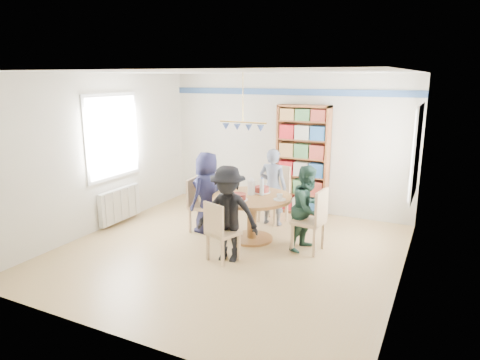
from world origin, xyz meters
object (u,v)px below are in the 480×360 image
Objects in this scene: person_far at (273,187)px; person_near at (228,214)px; radiator at (120,204)px; chair_near at (219,229)px; bookshelf at (303,161)px; dining_table at (252,207)px; person_right at (308,208)px; chair_right at (314,218)px; person_left at (207,192)px; chair_left at (198,202)px; chair_far at (276,191)px.

person_near is at bearing 88.70° from person_far.
radiator is at bearing 22.89° from person_far.
chair_near is 2.82m from bookshelf.
person_far is (0.01, 0.86, 0.15)m from dining_table.
radiator is 2.56m from dining_table.
radiator is 3.50m from person_right.
chair_right is 1.92m from person_left.
person_far reaches higher than chair_right.
chair_right is (1.05, -0.04, -0.01)m from dining_table.
chair_left is 1.97m from person_right.
person_far is 1.75m from person_near.
chair_near is at bearing -139.06° from chair_right.
bookshelf is at bearing 155.19° from person_left.
chair_left is 2.24m from bookshelf.
chair_far reaches higher than chair_near.
bookshelf reaches higher than dining_table.
radiator is at bearing 164.17° from chair_near.
radiator is 1.75m from person_left.
person_near is at bearing -140.59° from chair_right.
person_near reaches higher than person_far.
radiator is 3.54m from bookshelf.
chair_far is (1.02, 1.06, 0.06)m from chair_left.
person_near reaches higher than person_left.
person_right reaches higher than radiator.
person_near is (2.56, -0.59, 0.36)m from radiator.
chair_far is 1.15× the size of chair_near.
person_far is at bearing 81.11° from person_near.
person_left is (-0.85, -1.04, 0.13)m from chair_far.
bookshelf is at bearing 83.14° from chair_near.
person_far is at bearing -106.69° from bookshelf.
radiator is at bearing -144.01° from bookshelf.
person_left is 0.66× the size of bookshelf.
person_near is 0.67× the size of bookshelf.
chair_right is at bearing 4.13° from radiator.
person_near reaches higher than chair_near.
dining_table is at bearing 87.41° from person_far.
dining_table is at bearing -99.01° from bookshelf.
person_left is at bearing -123.42° from bookshelf.
chair_far is (-0.01, 1.07, 0.02)m from dining_table.
dining_table is 0.87m from person_left.
person_far is (1.04, 0.86, 0.19)m from chair_left.
dining_table is 0.93× the size of person_far.
person_far is at bearing -83.73° from chair_far.
person_right is at bearing -47.82° from chair_far.
person_far is 0.99× the size of person_near.
person_left is (-0.80, 1.03, 0.20)m from chair_near.
dining_table is at bearing -0.17° from chair_left.
person_left is 1.27m from person_near.
chair_right is 0.75× the size of person_right.
person_near is (-1.03, -0.85, 0.16)m from chair_right.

